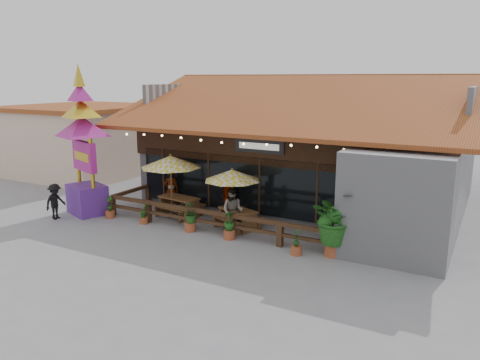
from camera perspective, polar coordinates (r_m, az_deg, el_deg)
The scene contains 19 objects.
ground at distance 18.02m, azimuth 1.14°, elevation -6.81°, with size 100.00×100.00×0.00m, color gray.
restaurant_building at distance 23.29m, azimuth 9.34°, elevation 3.03°, with size 15.50×14.73×6.09m.
patio_railing at distance 18.72m, azimuth -5.36°, elevation -4.14°, with size 10.00×2.60×0.92m.
neighbor_building at distance 31.35m, azimuth -18.44°, elevation 4.80°, with size 8.40×8.40×4.22m.
umbrella_left at distance 20.07m, azimuth -8.45°, elevation 2.18°, with size 3.37×3.37×2.77m.
umbrella_right at distance 18.54m, azimuth -0.96°, elevation 0.56°, with size 2.58×2.58×2.44m.
picnic_table_left at distance 20.52m, azimuth -7.42°, elevation -2.82°, with size 1.99×1.78×0.86m.
picnic_table_right at distance 18.72m, azimuth -0.26°, elevation -4.34°, with size 2.06×1.94×0.79m.
thai_sign_tower at distance 21.29m, azimuth -18.66°, elevation 5.74°, with size 3.34×3.34×7.00m.
tropical_plant at distance 15.97m, azimuth 11.48°, elevation -4.67°, with size 2.08×2.15×2.28m.
diner_a at distance 21.44m, azimuth -8.38°, elevation -1.23°, with size 0.67×0.44×1.85m, color #362211.
diner_b at distance 18.14m, azimuth -0.91°, elevation -3.73°, with size 0.86×0.67×1.78m, color #362211.
diner_c at distance 19.87m, azimuth -1.41°, elevation -2.32°, with size 1.03×0.43×1.76m, color #362211.
pedestrian at distance 21.40m, azimuth -21.60°, elevation -2.45°, with size 0.99×0.57×1.54m, color black.
planter_a at distance 20.90m, azimuth -15.60°, elevation -3.38°, with size 0.40×0.40×0.98m.
planter_b at distance 19.76m, azimuth -11.67°, elevation -4.18°, with size 0.34×0.35×0.84m.
planter_c at distance 18.45m, azimuth -6.12°, elevation -4.42°, with size 0.71×0.63×1.09m.
planter_d at distance 17.51m, azimuth -1.31°, elevation -5.59°, with size 0.56×0.56×1.08m.
planter_e at distance 16.15m, azimuth 6.89°, elevation -7.73°, with size 0.38×0.38×0.94m.
Camera 1 is at (7.90, -15.07, 5.92)m, focal length 35.00 mm.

